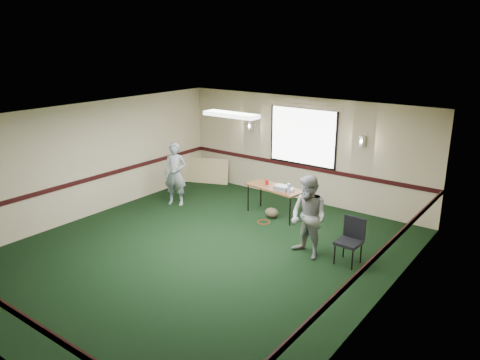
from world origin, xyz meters
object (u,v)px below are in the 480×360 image
Objects in this scene: person_left at (175,174)px; person_right at (309,217)px; folding_table at (275,189)px; conference_chair at (351,237)px; projector at (282,188)px.

person_left is 4.18m from person_right.
folding_table is 2.74m from conference_chair.
conference_chair is 0.54× the size of person_right.
projector is (0.26, -0.10, 0.11)m from folding_table.
person_right is (4.14, -0.61, 0.00)m from person_left.
projector is 0.20× the size of person_left.
person_right is at bearing -32.23° from folding_table.
projector is at bearing -6.66° from person_left.
projector is 1.97m from person_right.
projector is 2.81m from person_left.
person_left is at bearing -171.63° from person_right.
person_left is at bearing -152.73° from folding_table.
person_left is (-4.92, 0.36, 0.29)m from conference_chair.
folding_table is 2.59m from person_left.
conference_chair is at bearing 35.18° from person_right.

